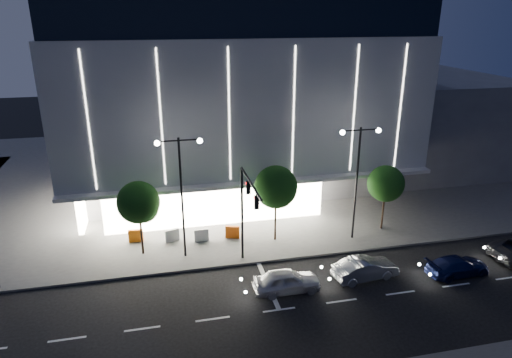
{
  "coord_description": "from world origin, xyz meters",
  "views": [
    {
      "loc": [
        -4.36,
        -23.59,
        16.81
      ],
      "look_at": [
        2.65,
        7.75,
        5.0
      ],
      "focal_mm": 32.0,
      "sensor_mm": 36.0,
      "label": 1
    }
  ],
  "objects_px": {
    "tree_mid": "(276,189)",
    "barrier_b": "(172,235)",
    "car_lead": "(287,281)",
    "car_third": "(457,266)",
    "tree_left": "(139,205)",
    "traffic_mast": "(246,203)",
    "car_second": "(365,269)",
    "street_lamp_west": "(181,181)",
    "barrier_c": "(232,232)",
    "tree_right": "(386,185)",
    "barrier_d": "(201,235)",
    "barrier_a": "(136,236)",
    "street_lamp_east": "(358,167)"
  },
  "relations": [
    {
      "from": "tree_mid",
      "to": "barrier_b",
      "type": "height_order",
      "value": "tree_mid"
    },
    {
      "from": "street_lamp_west",
      "to": "car_second",
      "type": "distance_m",
      "value": 13.74
    },
    {
      "from": "traffic_mast",
      "to": "car_second",
      "type": "distance_m",
      "value": 9.07
    },
    {
      "from": "barrier_a",
      "to": "barrier_c",
      "type": "xyz_separation_m",
      "value": [
        7.35,
        -0.99,
        0.0
      ]
    },
    {
      "from": "car_second",
      "to": "tree_right",
      "type": "bearing_deg",
      "value": -41.99
    },
    {
      "from": "car_third",
      "to": "barrier_a",
      "type": "distance_m",
      "value": 23.29
    },
    {
      "from": "barrier_a",
      "to": "barrier_d",
      "type": "bearing_deg",
      "value": -7.97
    },
    {
      "from": "street_lamp_west",
      "to": "car_lead",
      "type": "height_order",
      "value": "street_lamp_west"
    },
    {
      "from": "car_third",
      "to": "tree_left",
      "type": "bearing_deg",
      "value": 66.45
    },
    {
      "from": "car_lead",
      "to": "barrier_b",
      "type": "distance_m",
      "value": 10.61
    },
    {
      "from": "car_lead",
      "to": "barrier_b",
      "type": "height_order",
      "value": "car_lead"
    },
    {
      "from": "tree_left",
      "to": "car_third",
      "type": "xyz_separation_m",
      "value": [
        20.8,
        -7.33,
        -3.39
      ]
    },
    {
      "from": "barrier_a",
      "to": "traffic_mast",
      "type": "bearing_deg",
      "value": -33.38
    },
    {
      "from": "tree_mid",
      "to": "car_lead",
      "type": "relative_size",
      "value": 1.42
    },
    {
      "from": "tree_left",
      "to": "tree_mid",
      "type": "height_order",
      "value": "tree_mid"
    },
    {
      "from": "barrier_a",
      "to": "street_lamp_west",
      "type": "bearing_deg",
      "value": -36.66
    },
    {
      "from": "car_lead",
      "to": "car_second",
      "type": "height_order",
      "value": "car_lead"
    },
    {
      "from": "car_lead",
      "to": "car_third",
      "type": "xyz_separation_m",
      "value": [
        11.83,
        -0.62,
        -0.09
      ]
    },
    {
      "from": "barrier_b",
      "to": "barrier_c",
      "type": "distance_m",
      "value": 4.65
    },
    {
      "from": "barrier_d",
      "to": "traffic_mast",
      "type": "bearing_deg",
      "value": -61.17
    },
    {
      "from": "car_third",
      "to": "barrier_b",
      "type": "xyz_separation_m",
      "value": [
        -18.64,
        8.75,
        0.01
      ]
    },
    {
      "from": "tree_left",
      "to": "barrier_c",
      "type": "height_order",
      "value": "tree_left"
    },
    {
      "from": "barrier_d",
      "to": "street_lamp_west",
      "type": "bearing_deg",
      "value": -125.61
    },
    {
      "from": "tree_right",
      "to": "tree_mid",
      "type": "bearing_deg",
      "value": 180.0
    },
    {
      "from": "tree_right",
      "to": "car_lead",
      "type": "xyz_separation_m",
      "value": [
        -10.03,
        -6.71,
        -3.15
      ]
    },
    {
      "from": "tree_left",
      "to": "barrier_b",
      "type": "distance_m",
      "value": 4.26
    },
    {
      "from": "car_second",
      "to": "barrier_c",
      "type": "distance_m",
      "value": 10.66
    },
    {
      "from": "tree_mid",
      "to": "tree_right",
      "type": "xyz_separation_m",
      "value": [
        9.0,
        -0.0,
        -0.45
      ]
    },
    {
      "from": "tree_left",
      "to": "car_second",
      "type": "relative_size",
      "value": 1.29
    },
    {
      "from": "traffic_mast",
      "to": "street_lamp_west",
      "type": "bearing_deg",
      "value": 146.35
    },
    {
      "from": "car_third",
      "to": "barrier_d",
      "type": "distance_m",
      "value": 18.41
    },
    {
      "from": "barrier_c",
      "to": "car_second",
      "type": "bearing_deg",
      "value": -26.84
    },
    {
      "from": "street_lamp_east",
      "to": "barrier_a",
      "type": "height_order",
      "value": "street_lamp_east"
    },
    {
      "from": "tree_mid",
      "to": "barrier_b",
      "type": "distance_m",
      "value": 8.78
    },
    {
      "from": "traffic_mast",
      "to": "tree_mid",
      "type": "height_order",
      "value": "traffic_mast"
    },
    {
      "from": "tree_left",
      "to": "tree_mid",
      "type": "bearing_deg",
      "value": 0.0
    },
    {
      "from": "tree_right",
      "to": "car_lead",
      "type": "distance_m",
      "value": 12.47
    },
    {
      "from": "street_lamp_west",
      "to": "tree_mid",
      "type": "xyz_separation_m",
      "value": [
        7.03,
        1.02,
        -1.62
      ]
    },
    {
      "from": "traffic_mast",
      "to": "car_second",
      "type": "height_order",
      "value": "traffic_mast"
    },
    {
      "from": "tree_left",
      "to": "car_lead",
      "type": "relative_size",
      "value": 1.32
    },
    {
      "from": "traffic_mast",
      "to": "street_lamp_west",
      "type": "xyz_separation_m",
      "value": [
        -4.0,
        2.66,
        0.93
      ]
    },
    {
      "from": "street_lamp_west",
      "to": "barrier_c",
      "type": "relative_size",
      "value": 8.18
    },
    {
      "from": "barrier_b",
      "to": "barrier_c",
      "type": "xyz_separation_m",
      "value": [
        4.63,
        -0.46,
        0.0
      ]
    },
    {
      "from": "tree_mid",
      "to": "barrier_a",
      "type": "height_order",
      "value": "tree_mid"
    },
    {
      "from": "barrier_c",
      "to": "barrier_d",
      "type": "distance_m",
      "value": 2.43
    },
    {
      "from": "street_lamp_west",
      "to": "tree_left",
      "type": "bearing_deg",
      "value": 161.06
    },
    {
      "from": "barrier_b",
      "to": "barrier_a",
      "type": "bearing_deg",
      "value": 153.9
    },
    {
      "from": "traffic_mast",
      "to": "tree_right",
      "type": "distance_m",
      "value": 12.63
    },
    {
      "from": "car_second",
      "to": "barrier_a",
      "type": "relative_size",
      "value": 4.04
    },
    {
      "from": "car_lead",
      "to": "barrier_a",
      "type": "xyz_separation_m",
      "value": [
        -9.53,
        8.66,
        -0.09
      ]
    }
  ]
}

